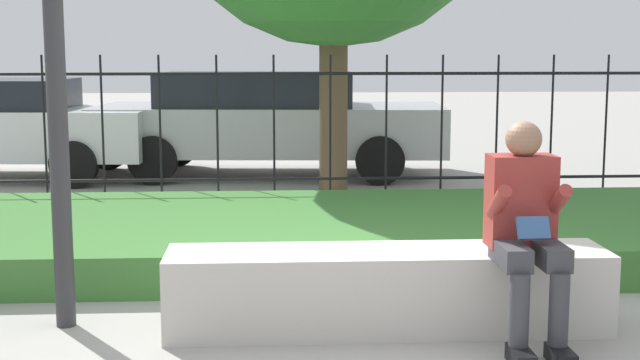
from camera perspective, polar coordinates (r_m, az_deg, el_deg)
ground_plane at (r=5.56m, az=3.72°, el=-9.50°), size 60.00×60.00×0.00m
stone_bench at (r=5.50m, az=4.31°, el=-7.28°), size 2.68×0.55×0.50m
person_seated_reader at (r=5.24m, az=13.03°, el=-2.70°), size 0.42×0.73×1.30m
grass_berm at (r=7.56m, az=1.74°, el=-3.47°), size 9.77×2.85×0.30m
iron_fence at (r=9.46m, az=0.67°, el=3.27°), size 7.77×0.03×1.65m
car_parked_center at (r=12.12m, az=-3.39°, el=3.84°), size 4.75×2.23×1.39m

